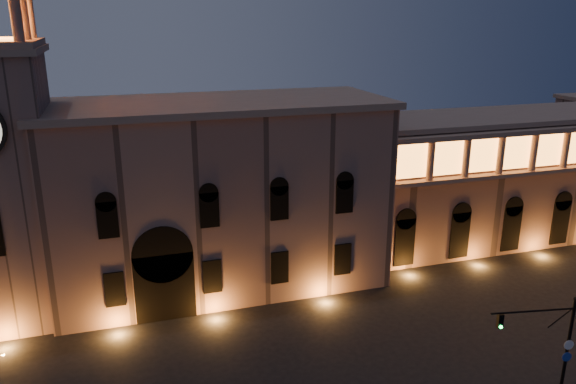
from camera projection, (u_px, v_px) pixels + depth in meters
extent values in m
cube|color=#805E54|center=(220.00, 198.00, 52.44)|extent=(30.00, 12.00, 17.00)
cube|color=gray|center=(216.00, 104.00, 49.83)|extent=(30.80, 12.80, 0.60)
cube|color=black|center=(164.00, 285.00, 47.46)|extent=(5.00, 1.40, 6.00)
cylinder|color=black|center=(162.00, 252.00, 46.56)|extent=(5.00, 1.40, 5.00)
cube|color=orange|center=(165.00, 288.00, 47.33)|extent=(4.20, 0.20, 5.00)
cylinder|color=gray|center=(15.00, 10.00, 38.95)|extent=(0.76, 0.76, 4.20)
cylinder|color=gray|center=(29.00, 11.00, 45.88)|extent=(0.76, 0.76, 4.20)
cylinder|color=gray|center=(23.00, 11.00, 42.42)|extent=(0.76, 0.76, 4.20)
cube|color=#7C5A4F|center=(510.00, 178.00, 64.37)|extent=(40.00, 10.00, 14.00)
cube|color=gray|center=(518.00, 115.00, 62.22)|extent=(40.60, 10.60, 0.50)
cube|color=gray|center=(547.00, 171.00, 58.68)|extent=(40.00, 1.20, 0.40)
cube|color=gray|center=(553.00, 130.00, 57.40)|extent=(40.00, 1.40, 0.50)
cube|color=orange|center=(546.00, 149.00, 58.52)|extent=(38.00, 0.15, 3.60)
cylinder|color=gray|center=(393.00, 163.00, 52.91)|extent=(0.70, 0.70, 4.00)
cylinder|color=gray|center=(431.00, 160.00, 54.04)|extent=(0.70, 0.70, 4.00)
cylinder|color=gray|center=(467.00, 157.00, 55.18)|extent=(0.70, 0.70, 4.00)
cylinder|color=gray|center=(501.00, 154.00, 56.32)|extent=(0.70, 0.70, 4.00)
cylinder|color=gray|center=(534.00, 151.00, 57.45)|extent=(0.70, 0.70, 4.00)
cylinder|color=gray|center=(566.00, 149.00, 58.59)|extent=(0.70, 0.70, 4.00)
cylinder|color=black|center=(566.00, 354.00, 36.18)|extent=(0.22, 0.22, 7.73)
sphere|color=black|center=(576.00, 299.00, 35.00)|extent=(0.31, 0.31, 0.31)
cylinder|color=black|center=(533.00, 311.00, 34.87)|extent=(5.46, 1.10, 0.13)
cube|color=black|center=(500.00, 321.00, 34.78)|extent=(0.38, 0.36, 0.94)
cylinder|color=#0CE53F|center=(501.00, 327.00, 34.71)|extent=(0.21, 0.12, 0.20)
cylinder|color=silver|center=(569.00, 345.00, 35.80)|extent=(0.66, 0.16, 0.66)
cylinder|color=navy|center=(567.00, 357.00, 36.06)|extent=(0.66, 0.16, 0.66)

